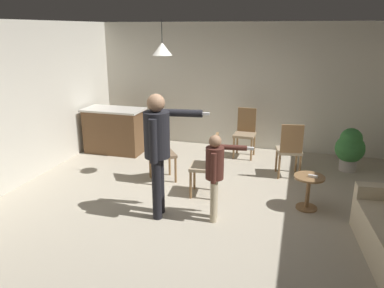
{
  "coord_description": "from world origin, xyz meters",
  "views": [
    {
      "loc": [
        1.29,
        -4.83,
        2.57
      ],
      "look_at": [
        -0.12,
        -0.04,
        1.0
      ],
      "focal_mm": 34.64,
      "sensor_mm": 36.0,
      "label": 1
    }
  ],
  "objects_px": {
    "person_child": "(215,169)",
    "dining_chair_spare": "(158,151)",
    "dining_chair_centre_back": "(209,163)",
    "spare_remote_on_table": "(313,176)",
    "side_table_by_couch": "(308,188)",
    "person_adult": "(158,143)",
    "dining_chair_by_counter": "(290,148)",
    "potted_plant_corner": "(350,148)",
    "kitchen_counter": "(115,130)",
    "dining_chair_near_wall": "(245,131)"
  },
  "relations": [
    {
      "from": "kitchen_counter",
      "to": "side_table_by_couch",
      "type": "distance_m",
      "value": 4.29
    },
    {
      "from": "side_table_by_couch",
      "to": "dining_chair_near_wall",
      "type": "xyz_separation_m",
      "value": [
        -1.25,
        2.13,
        0.22
      ]
    },
    {
      "from": "person_child",
      "to": "kitchen_counter",
      "type": "bearing_deg",
      "value": -136.89
    },
    {
      "from": "dining_chair_centre_back",
      "to": "spare_remote_on_table",
      "type": "xyz_separation_m",
      "value": [
        1.57,
        -0.09,
        -0.01
      ]
    },
    {
      "from": "dining_chair_centre_back",
      "to": "potted_plant_corner",
      "type": "height_order",
      "value": "dining_chair_centre_back"
    },
    {
      "from": "dining_chair_near_wall",
      "to": "potted_plant_corner",
      "type": "xyz_separation_m",
      "value": [
        1.99,
        -0.29,
        -0.09
      ]
    },
    {
      "from": "side_table_by_couch",
      "to": "dining_chair_by_counter",
      "type": "bearing_deg",
      "value": 105.2
    },
    {
      "from": "kitchen_counter",
      "to": "dining_chair_near_wall",
      "type": "relative_size",
      "value": 1.26
    },
    {
      "from": "person_child",
      "to": "spare_remote_on_table",
      "type": "relative_size",
      "value": 9.48
    },
    {
      "from": "person_adult",
      "to": "dining_chair_near_wall",
      "type": "bearing_deg",
      "value": 157.54
    },
    {
      "from": "dining_chair_by_counter",
      "to": "dining_chair_spare",
      "type": "distance_m",
      "value": 2.32
    },
    {
      "from": "person_child",
      "to": "dining_chair_by_counter",
      "type": "xyz_separation_m",
      "value": [
        0.92,
        1.89,
        -0.22
      ]
    },
    {
      "from": "dining_chair_by_counter",
      "to": "dining_chair_near_wall",
      "type": "distance_m",
      "value": 1.32
    },
    {
      "from": "person_adult",
      "to": "person_child",
      "type": "bearing_deg",
      "value": 89.04
    },
    {
      "from": "person_adult",
      "to": "dining_chair_spare",
      "type": "height_order",
      "value": "person_adult"
    },
    {
      "from": "person_adult",
      "to": "potted_plant_corner",
      "type": "xyz_separation_m",
      "value": [
        2.76,
        2.64,
        -0.64
      ]
    },
    {
      "from": "spare_remote_on_table",
      "to": "dining_chair_by_counter",
      "type": "bearing_deg",
      "value": 106.72
    },
    {
      "from": "person_child",
      "to": "dining_chair_by_counter",
      "type": "distance_m",
      "value": 2.12
    },
    {
      "from": "dining_chair_by_counter",
      "to": "potted_plant_corner",
      "type": "bearing_deg",
      "value": 19.94
    },
    {
      "from": "person_adult",
      "to": "spare_remote_on_table",
      "type": "relative_size",
      "value": 13.49
    },
    {
      "from": "person_child",
      "to": "dining_chair_centre_back",
      "type": "bearing_deg",
      "value": -166.35
    },
    {
      "from": "side_table_by_couch",
      "to": "person_adult",
      "type": "distance_m",
      "value": 2.3
    },
    {
      "from": "dining_chair_by_counter",
      "to": "dining_chair_near_wall",
      "type": "bearing_deg",
      "value": 123.17
    },
    {
      "from": "dining_chair_centre_back",
      "to": "spare_remote_on_table",
      "type": "distance_m",
      "value": 1.57
    },
    {
      "from": "dining_chair_near_wall",
      "to": "dining_chair_spare",
      "type": "height_order",
      "value": "same"
    },
    {
      "from": "kitchen_counter",
      "to": "person_adult",
      "type": "distance_m",
      "value": 3.16
    },
    {
      "from": "dining_chair_spare",
      "to": "spare_remote_on_table",
      "type": "xyz_separation_m",
      "value": [
        2.54,
        -0.41,
        -0.01
      ]
    },
    {
      "from": "kitchen_counter",
      "to": "dining_chair_near_wall",
      "type": "distance_m",
      "value": 2.77
    },
    {
      "from": "side_table_by_couch",
      "to": "person_child",
      "type": "distance_m",
      "value": 1.49
    },
    {
      "from": "person_adult",
      "to": "potted_plant_corner",
      "type": "distance_m",
      "value": 3.87
    },
    {
      "from": "person_child",
      "to": "dining_chair_spare",
      "type": "relative_size",
      "value": 1.23
    },
    {
      "from": "person_child",
      "to": "potted_plant_corner",
      "type": "height_order",
      "value": "person_child"
    },
    {
      "from": "kitchen_counter",
      "to": "dining_chair_spare",
      "type": "bearing_deg",
      "value": -39.77
    },
    {
      "from": "dining_chair_centre_back",
      "to": "dining_chair_by_counter",
      "type": "bearing_deg",
      "value": -53.31
    },
    {
      "from": "dining_chair_near_wall",
      "to": "person_child",
      "type": "bearing_deg",
      "value": 92.01
    },
    {
      "from": "kitchen_counter",
      "to": "potted_plant_corner",
      "type": "bearing_deg",
      "value": 2.79
    },
    {
      "from": "kitchen_counter",
      "to": "potted_plant_corner",
      "type": "relative_size",
      "value": 1.54
    },
    {
      "from": "kitchen_counter",
      "to": "dining_chair_by_counter",
      "type": "distance_m",
      "value": 3.68
    },
    {
      "from": "person_child",
      "to": "potted_plant_corner",
      "type": "xyz_separation_m",
      "value": [
        1.98,
        2.55,
        -0.31
      ]
    },
    {
      "from": "spare_remote_on_table",
      "to": "side_table_by_couch",
      "type": "bearing_deg",
      "value": 139.52
    },
    {
      "from": "side_table_by_couch",
      "to": "dining_chair_centre_back",
      "type": "height_order",
      "value": "dining_chair_centre_back"
    },
    {
      "from": "dining_chair_spare",
      "to": "person_adult",
      "type": "bearing_deg",
      "value": -14.23
    },
    {
      "from": "side_table_by_couch",
      "to": "person_adult",
      "type": "bearing_deg",
      "value": -158.33
    },
    {
      "from": "dining_chair_by_counter",
      "to": "dining_chair_spare",
      "type": "height_order",
      "value": "same"
    },
    {
      "from": "side_table_by_couch",
      "to": "dining_chair_spare",
      "type": "xyz_separation_m",
      "value": [
        -2.49,
        0.37,
        0.22
      ]
    },
    {
      "from": "person_child",
      "to": "potted_plant_corner",
      "type": "relative_size",
      "value": 1.51
    },
    {
      "from": "dining_chair_spare",
      "to": "dining_chair_centre_back",
      "type": "bearing_deg",
      "value": 35.57
    },
    {
      "from": "kitchen_counter",
      "to": "dining_chair_spare",
      "type": "xyz_separation_m",
      "value": [
        1.48,
        -1.23,
        0.07
      ]
    },
    {
      "from": "dining_chair_by_counter",
      "to": "potted_plant_corner",
      "type": "relative_size",
      "value": 1.22
    },
    {
      "from": "person_child",
      "to": "dining_chair_near_wall",
      "type": "height_order",
      "value": "person_child"
    }
  ]
}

